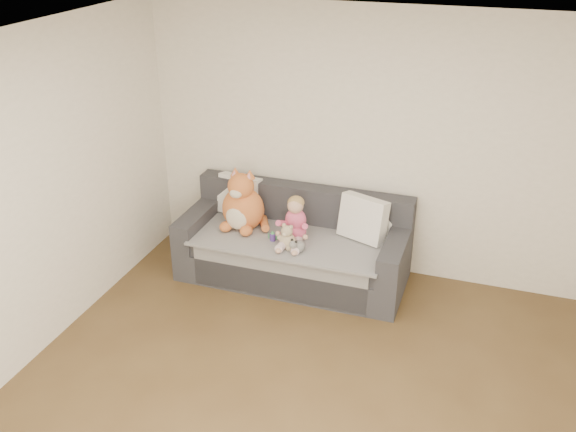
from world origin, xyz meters
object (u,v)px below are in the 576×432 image
(toddler, at_px, (295,223))
(sofa, at_px, (294,248))
(teddy_bear, at_px, (287,238))
(plush_cat, at_px, (242,206))
(sippy_cup, at_px, (273,236))

(toddler, bearing_deg, sofa, 105.70)
(teddy_bear, bearing_deg, plush_cat, 167.17)
(plush_cat, height_order, sippy_cup, plush_cat)
(toddler, xyz_separation_m, plush_cat, (-0.57, 0.10, 0.05))
(teddy_bear, bearing_deg, toddler, 94.30)
(plush_cat, distance_m, sippy_cup, 0.45)
(sofa, xyz_separation_m, teddy_bear, (0.03, -0.29, 0.26))
(sippy_cup, bearing_deg, toddler, 20.35)
(toddler, xyz_separation_m, teddy_bear, (-0.02, -0.16, -0.09))
(plush_cat, xyz_separation_m, sippy_cup, (0.38, -0.17, -0.18))
(teddy_bear, height_order, sippy_cup, teddy_bear)
(toddler, relative_size, plush_cat, 0.70)
(teddy_bear, bearing_deg, sofa, 107.20)
(toddler, height_order, teddy_bear, toddler)
(plush_cat, distance_m, teddy_bear, 0.62)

